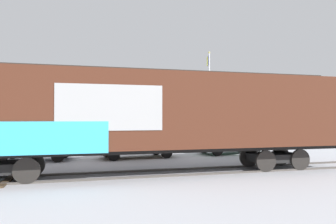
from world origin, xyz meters
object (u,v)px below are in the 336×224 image
object	(u,v)px
parked_car_green	(229,141)
parked_car_tan	(136,143)
flagpole	(209,85)
freight_car	(154,113)
parked_car_white	(34,144)

from	to	relation	value
parked_car_green	parked_car_tan	bearing A→B (deg)	-176.01
parked_car_green	flagpole	bearing A→B (deg)	75.61
freight_car	parked_car_tan	size ratio (longest dim) A/B	3.65
parked_car_white	parked_car_green	bearing A→B (deg)	0.37
freight_car	flagpole	size ratio (longest dim) A/B	2.06
parked_car_tan	parked_car_green	xyz separation A→B (m)	(6.09, 0.42, -0.00)
parked_car_white	freight_car	bearing A→B (deg)	-47.79
flagpole	parked_car_white	bearing A→B (deg)	-149.75
flagpole	parked_car_tan	xyz separation A→B (m)	(-8.10, -8.26, -4.38)
flagpole	parked_car_green	size ratio (longest dim) A/B	1.92
parked_car_green	parked_car_white	bearing A→B (deg)	-179.63
freight_car	flagpole	distance (m)	16.25
parked_car_tan	parked_car_green	size ratio (longest dim) A/B	1.08
parked_car_white	parked_car_tan	world-z (taller)	parked_car_white
parked_car_tan	freight_car	bearing A→B (deg)	-92.50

